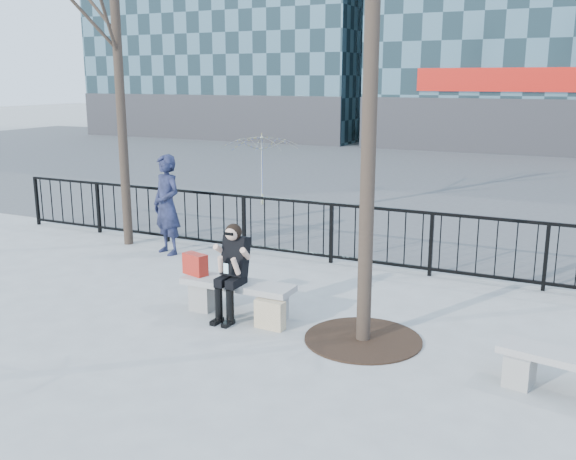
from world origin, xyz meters
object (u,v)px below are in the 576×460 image
at_px(bench_second, 569,371).
at_px(standing_man, 167,205).
at_px(bench_main, 238,294).
at_px(seated_woman, 231,272).

relative_size(bench_second, standing_man, 0.77).
distance_m(bench_second, standing_man, 7.69).
height_order(bench_main, seated_woman, seated_woman).
bearing_deg(seated_woman, bench_main, 90.00).
xyz_separation_m(bench_second, standing_man, (-7.15, 2.76, 0.68)).
bearing_deg(bench_main, seated_woman, -90.00).
distance_m(bench_main, seated_woman, 0.40).
height_order(bench_second, seated_woman, seated_woman).
xyz_separation_m(seated_woman, standing_man, (-2.83, 2.41, 0.27)).
relative_size(bench_main, bench_second, 1.13).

